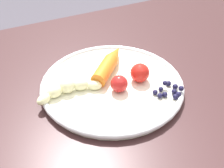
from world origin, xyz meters
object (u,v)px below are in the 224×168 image
Objects in this scene: blueberry_pile at (170,91)px; dining_table at (137,116)px; banana at (68,88)px; carrot_orange at (109,63)px; tomato_mid at (119,84)px; plate at (112,85)px; tomato_near at (139,74)px.

dining_table is at bearing 118.58° from blueberry_pile.
banana is 0.21m from blueberry_pile.
carrot_orange is 3.41× the size of tomato_mid.
tomato_mid is (-0.01, -0.08, 0.00)m from carrot_orange.
dining_table is at bearing 11.88° from tomato_mid.
dining_table is 10.53× the size of carrot_orange.
carrot_orange is at bearing 71.60° from plate.
blueberry_pile reaches higher than dining_table.
carrot_orange reaches higher than dining_table.
plate is at bearing -6.76° from banana.
carrot_orange reaches higher than plate.
plate is at bearing 166.43° from dining_table.
dining_table is 8.91× the size of banana.
dining_table is 0.19m from banana.
tomato_near reaches higher than tomato_mid.
banana is at bearing 154.61° from blueberry_pile.
dining_table is 35.95× the size of tomato_mid.
carrot_orange reaches higher than banana.
tomato_mid is (-0.09, 0.05, 0.01)m from blueberry_pile.
dining_table is at bearing -13.57° from plate.
carrot_orange is 0.15m from blueberry_pile.
carrot_orange is at bearing 20.05° from banana.
plate is 0.09m from banana.
tomato_near is 1.15× the size of tomato_mid.
plate is 0.12m from blueberry_pile.
tomato_mid is at bearing -99.61° from carrot_orange.
banana is at bearing 169.71° from tomato_near.
dining_table is at bearing -9.43° from banana.
tomato_near is (-0.04, 0.06, 0.01)m from blueberry_pile.
tomato_mid reaches higher than banana.
carrot_orange is 2.07× the size of blueberry_pile.
carrot_orange is (0.02, 0.05, 0.02)m from plate.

